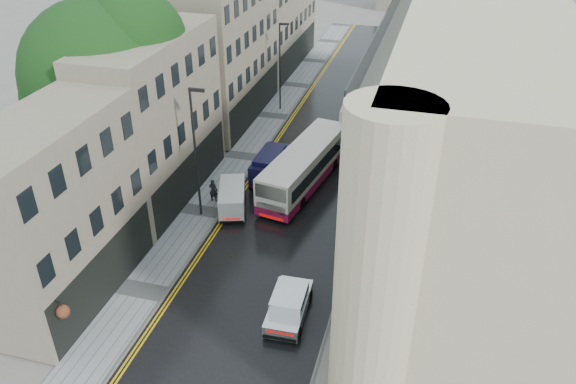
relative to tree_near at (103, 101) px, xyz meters
The scene contains 15 objects.
road 16.14m from the tree_near, 30.96° to the left, with size 9.00×85.00×0.02m, color black.
left_sidewalk 12.16m from the tree_near, 48.44° to the left, with size 2.70×85.00×0.12m, color gray.
right_sidewalk 20.59m from the tree_near, 22.73° to the left, with size 1.80×85.00×0.12m, color slate.
old_shop_row 10.50m from the tree_near, 73.04° to the left, with size 4.50×56.00×12.00m, color gray, non-canonical shape.
modern_block 23.58m from the tree_near, 14.74° to the left, with size 8.00×40.00×14.00m, color beige, non-canonical shape.
tree_near is the anchor object (origin of this frame).
tree_far 13.02m from the tree_near, 88.68° to the left, with size 9.24×9.24×12.46m, color black, non-canonical shape.
cream_bus 12.17m from the tree_near, ahead, with size 2.45×10.78×2.94m, color silver, non-canonical shape.
white_lorry 18.56m from the tree_near, 39.26° to the left, with size 2.15×7.18×3.77m, color silver, non-canonical shape.
silver_hatchback 18.46m from the tree_near, 35.91° to the right, with size 1.77×4.04×1.52m, color silver, non-canonical shape.
white_van 10.30m from the tree_near, 10.11° to the right, with size 1.65×3.85×1.74m, color silver, non-canonical shape.
navy_van 11.05m from the tree_near, 19.82° to the left, with size 1.81×4.52×2.31m, color black, non-canonical shape.
pedestrian 9.18m from the tree_near, ahead, with size 0.60×0.39×1.65m, color black.
lamp_post_near 7.24m from the tree_near, ahead, with size 0.98×0.22×8.74m, color #232325, non-canonical shape.
lamp_post_far 18.96m from the tree_near, 68.73° to the left, with size 0.89×0.20×7.94m, color black, non-canonical shape.
Camera 1 is at (8.09, -9.66, 20.55)m, focal length 35.00 mm.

